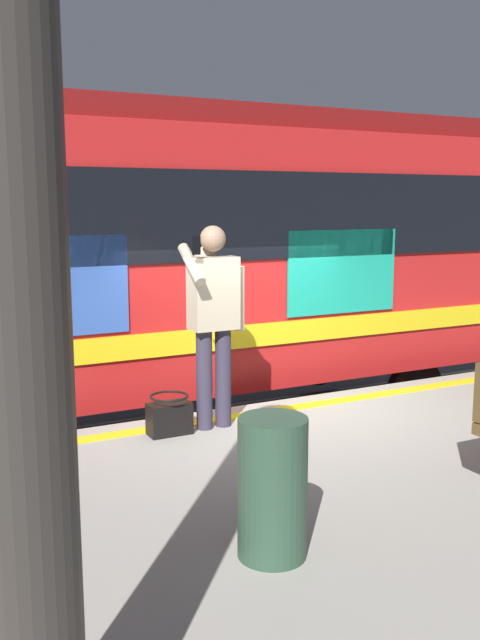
{
  "coord_description": "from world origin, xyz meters",
  "views": [
    {
      "loc": [
        3.15,
        5.84,
        2.95
      ],
      "look_at": [
        0.34,
        0.3,
        1.9
      ],
      "focal_mm": 39.27,
      "sensor_mm": 36.0,
      "label": 1
    }
  ],
  "objects_px": {
    "handbag": "(169,416)",
    "trash_bin": "(272,488)",
    "train_carriage": "(162,247)",
    "passenger": "(213,310)"
  },
  "relations": [
    {
      "from": "train_carriage",
      "to": "trash_bin",
      "type": "xyz_separation_m",
      "value": [
        1.11,
        4.58,
        -1.03
      ]
    },
    {
      "from": "train_carriage",
      "to": "handbag",
      "type": "distance_m",
      "value": 2.83
    },
    {
      "from": "train_carriage",
      "to": "handbag",
      "type": "height_order",
      "value": "train_carriage"
    },
    {
      "from": "train_carriage",
      "to": "trash_bin",
      "type": "relative_size",
      "value": 11.39
    },
    {
      "from": "handbag",
      "to": "trash_bin",
      "type": "bearing_deg",
      "value": 83.65
    },
    {
      "from": "passenger",
      "to": "trash_bin",
      "type": "xyz_separation_m",
      "value": [
        0.67,
        2.21,
        -0.64
      ]
    },
    {
      "from": "handbag",
      "to": "trash_bin",
      "type": "height_order",
      "value": "trash_bin"
    },
    {
      "from": "train_carriage",
      "to": "passenger",
      "type": "bearing_deg",
      "value": 79.46
    },
    {
      "from": "passenger",
      "to": "trash_bin",
      "type": "bearing_deg",
      "value": 73.26
    },
    {
      "from": "train_carriage",
      "to": "trash_bin",
      "type": "distance_m",
      "value": 4.82
    }
  ]
}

